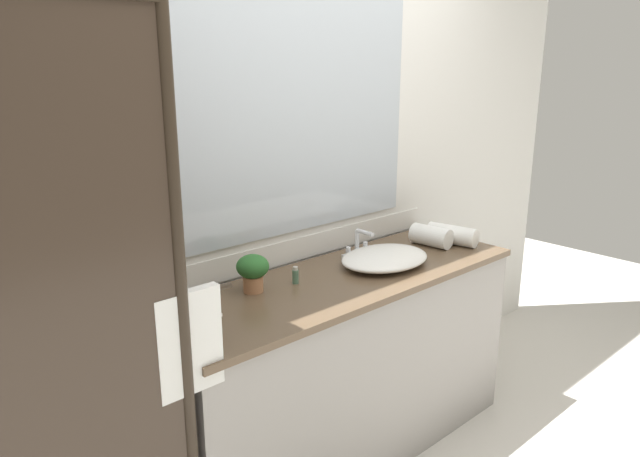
% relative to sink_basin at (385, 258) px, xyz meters
% --- Properties ---
extents(ground_plane, '(8.00, 8.00, 0.00)m').
position_rel_sink_basin_xyz_m(ground_plane, '(-0.25, 0.01, -0.93)').
color(ground_plane, silver).
extents(wall_back_with_mirror, '(4.40, 0.06, 2.60)m').
position_rel_sink_basin_xyz_m(wall_back_with_mirror, '(-0.25, 0.36, 0.37)').
color(wall_back_with_mirror, silver).
rests_on(wall_back_with_mirror, ground_plane).
extents(vanity_cabinet, '(1.80, 0.58, 0.90)m').
position_rel_sink_basin_xyz_m(vanity_cabinet, '(-0.25, 0.02, -0.48)').
color(vanity_cabinet, '#9E9993').
rests_on(vanity_cabinet, ground_plane).
extents(shower_enclosure, '(1.20, 0.59, 2.00)m').
position_rel_sink_basin_xyz_m(shower_enclosure, '(-1.52, -0.18, 0.09)').
color(shower_enclosure, '#2D2319').
rests_on(shower_enclosure, ground_plane).
extents(sink_basin, '(0.46, 0.35, 0.07)m').
position_rel_sink_basin_xyz_m(sink_basin, '(0.00, 0.00, 0.00)').
color(sink_basin, white).
rests_on(sink_basin, vanity_cabinet).
extents(faucet, '(0.17, 0.12, 0.14)m').
position_rel_sink_basin_xyz_m(faucet, '(-0.00, 0.17, 0.01)').
color(faucet, silver).
rests_on(faucet, vanity_cabinet).
extents(potted_plant, '(0.14, 0.14, 0.16)m').
position_rel_sink_basin_xyz_m(potted_plant, '(-0.66, 0.14, 0.06)').
color(potted_plant, '#B77A51').
rests_on(potted_plant, vanity_cabinet).
extents(soap_dish, '(0.10, 0.07, 0.04)m').
position_rel_sink_basin_xyz_m(soap_dish, '(-0.94, 0.05, -0.02)').
color(soap_dish, silver).
rests_on(soap_dish, vanity_cabinet).
extents(amenity_bottle_shampoo, '(0.03, 0.03, 0.08)m').
position_rel_sink_basin_xyz_m(amenity_bottle_shampoo, '(-0.94, 0.19, 0.00)').
color(amenity_bottle_shampoo, '#4C7056').
rests_on(amenity_bottle_shampoo, vanity_cabinet).
extents(amenity_bottle_conditioner, '(0.03, 0.03, 0.08)m').
position_rel_sink_basin_xyz_m(amenity_bottle_conditioner, '(-1.07, -0.03, 0.00)').
color(amenity_bottle_conditioner, '#4C7056').
rests_on(amenity_bottle_conditioner, vanity_cabinet).
extents(amenity_bottle_body_wash, '(0.03, 0.03, 0.08)m').
position_rel_sink_basin_xyz_m(amenity_bottle_body_wash, '(-0.47, 0.10, 0.00)').
color(amenity_bottle_body_wash, '#4C7056').
rests_on(amenity_bottle_body_wash, vanity_cabinet).
extents(rolled_towel_near_edge, '(0.15, 0.27, 0.10)m').
position_rel_sink_basin_xyz_m(rolled_towel_near_edge, '(0.51, -0.02, 0.02)').
color(rolled_towel_near_edge, white).
rests_on(rolled_towel_near_edge, vanity_cabinet).
extents(rolled_towel_middle, '(0.12, 0.22, 0.11)m').
position_rel_sink_basin_xyz_m(rolled_towel_middle, '(0.40, 0.04, 0.02)').
color(rolled_towel_middle, white).
rests_on(rolled_towel_middle, vanity_cabinet).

